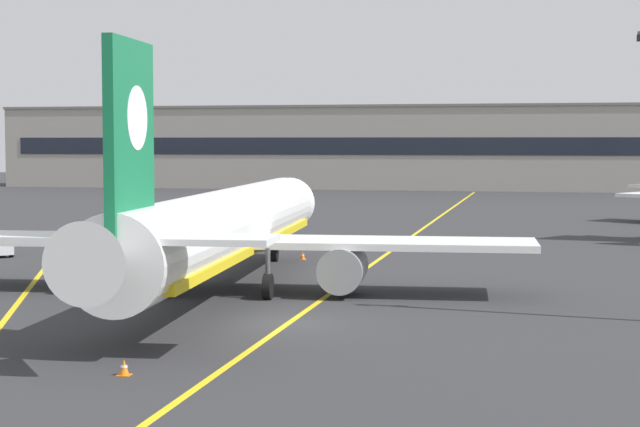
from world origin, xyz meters
The scene contains 7 objects.
ground_plane centered at (0.00, 0.00, 0.00)m, with size 400.00×400.00×0.00m, color #2D2D30.
taxiway_centreline centered at (0.00, 30.00, 0.00)m, with size 0.30×180.00×0.01m, color yellow.
taxiway_lead_in_stripe centered at (-14.00, 2.00, 0.00)m, with size 0.30×60.00×0.01m, color yellow.
airliner_foreground centered at (-5.40, 8.19, 3.37)m, with size 32.28×41.53×11.65m.
safety_cone_by_nose_gear centered at (-4.97, 24.17, 0.26)m, with size 0.44×0.44×0.55m.
safety_cone_by_tail centered at (-2.98, -11.13, 0.26)m, with size 0.44×0.44×0.55m.
terminal_building centered at (-7.68, 128.95, 6.86)m, with size 146.06×12.40×13.71m.
Camera 1 is at (10.91, -44.26, 7.92)m, focal length 59.47 mm.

